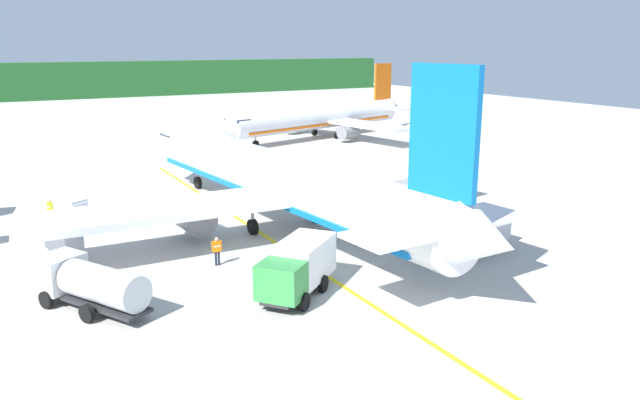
% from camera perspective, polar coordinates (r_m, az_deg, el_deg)
% --- Properties ---
extents(airliner_foreground, '(34.52, 41.73, 11.90)m').
position_cam_1_polar(airliner_foreground, '(44.38, -3.91, 1.88)').
color(airliner_foreground, white).
rests_on(airliner_foreground, ground).
extents(airliner_mid_apron, '(34.02, 28.42, 9.90)m').
position_cam_1_polar(airliner_mid_apron, '(86.84, 0.14, 7.58)').
color(airliner_mid_apron, silver).
rests_on(airliner_mid_apron, ground).
extents(service_truck_fuel, '(7.11, 3.42, 2.72)m').
position_cam_1_polar(service_truck_fuel, '(40.91, 14.26, -2.83)').
color(service_truck_fuel, silver).
rests_on(service_truck_fuel, ground).
extents(service_truck_baggage, '(4.99, 6.82, 2.40)m').
position_cam_1_polar(service_truck_baggage, '(32.84, -20.42, -7.12)').
color(service_truck_baggage, white).
rests_on(service_truck_baggage, ground).
extents(service_truck_catering, '(5.83, 5.35, 2.75)m').
position_cam_1_polar(service_truck_catering, '(32.54, -2.05, -6.13)').
color(service_truck_catering, '#338C3F').
rests_on(service_truck_catering, ground).
extents(cargo_container_mid, '(2.44, 2.44, 2.11)m').
position_cam_1_polar(cargo_container_mid, '(40.20, -22.33, -4.02)').
color(cargo_container_mid, '#333338').
rests_on(cargo_container_mid, ground).
extents(cargo_container_far, '(2.36, 2.36, 2.11)m').
position_cam_1_polar(cargo_container_far, '(48.00, -21.69, -1.11)').
color(cargo_container_far, '#333338').
rests_on(cargo_container_far, ground).
extents(crew_marshaller, '(0.41, 0.57, 1.77)m').
position_cam_1_polar(crew_marshaller, '(49.59, -23.54, -0.75)').
color(crew_marshaller, '#191E33').
rests_on(crew_marshaller, ground).
extents(crew_loader_left, '(0.63, 0.25, 1.75)m').
position_cam_1_polar(crew_loader_left, '(37.31, -9.44, -4.44)').
color(crew_loader_left, '#191E33').
rests_on(crew_loader_left, ground).
extents(apron_guide_line, '(0.30, 60.00, 0.01)m').
position_cam_1_polar(apron_guide_line, '(40.62, -3.62, -4.24)').
color(apron_guide_line, yellow).
rests_on(apron_guide_line, ground).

